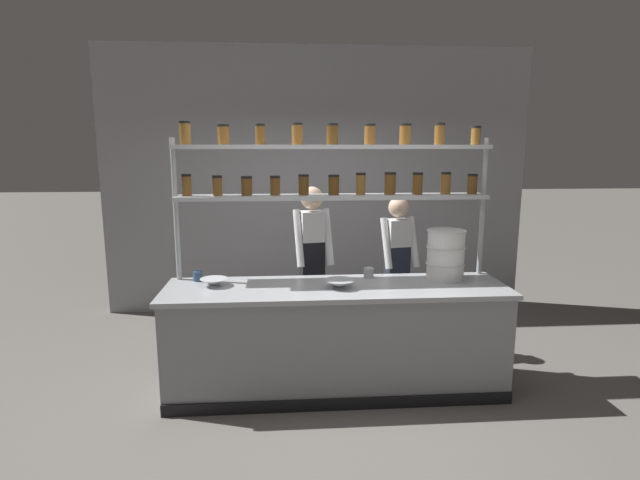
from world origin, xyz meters
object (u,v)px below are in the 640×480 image
(serving_cup_by_board, at_px, (369,273))
(serving_cup_front, at_px, (198,276))
(spice_shelf_unit, at_px, (333,177))
(chef_left, at_px, (312,261))
(container_stack, at_px, (446,255))
(prep_bowl_near_left, at_px, (214,282))
(prep_bowl_center_front, at_px, (340,284))
(chef_center, at_px, (397,264))

(serving_cup_by_board, bearing_deg, serving_cup_front, -179.82)
(spice_shelf_unit, bearing_deg, chef_left, 113.92)
(container_stack, relative_size, prep_bowl_near_left, 1.90)
(chef_left, distance_m, serving_cup_front, 1.11)
(spice_shelf_unit, xyz_separation_m, serving_cup_by_board, (0.32, -0.06, -0.85))
(serving_cup_front, bearing_deg, serving_cup_by_board, 0.18)
(prep_bowl_center_front, height_order, serving_cup_front, serving_cup_front)
(prep_bowl_near_left, distance_m, serving_cup_front, 0.24)
(chef_left, bearing_deg, serving_cup_by_board, -52.71)
(container_stack, bearing_deg, prep_bowl_center_front, -167.21)
(chef_left, distance_m, prep_bowl_near_left, 1.06)
(container_stack, relative_size, serving_cup_front, 5.14)
(spice_shelf_unit, relative_size, serving_cup_front, 32.34)
(serving_cup_by_board, bearing_deg, chef_center, 55.11)
(prep_bowl_near_left, bearing_deg, serving_cup_by_board, 7.57)
(prep_bowl_near_left, distance_m, prep_bowl_center_front, 1.05)
(spice_shelf_unit, bearing_deg, serving_cup_by_board, -11.17)
(container_stack, bearing_deg, serving_cup_by_board, 171.38)
(container_stack, distance_m, serving_cup_by_board, 0.69)
(prep_bowl_near_left, xyz_separation_m, serving_cup_front, (-0.16, 0.17, 0.01))
(spice_shelf_unit, xyz_separation_m, serving_cup_front, (-1.19, -0.07, -0.85))
(serving_cup_by_board, bearing_deg, prep_bowl_center_front, -133.05)
(chef_left, distance_m, serving_cup_by_board, 0.65)
(spice_shelf_unit, xyz_separation_m, container_stack, (0.98, -0.16, -0.67))
(spice_shelf_unit, bearing_deg, prep_bowl_center_front, -87.25)
(container_stack, height_order, serving_cup_by_board, container_stack)
(spice_shelf_unit, distance_m, chef_center, 1.25)
(chef_center, relative_size, prep_bowl_center_front, 6.34)
(chef_left, relative_size, serving_cup_by_board, 19.23)
(serving_cup_front, distance_m, serving_cup_by_board, 1.50)
(chef_left, distance_m, container_stack, 1.27)
(spice_shelf_unit, distance_m, chef_left, 0.92)
(serving_cup_by_board, bearing_deg, container_stack, -8.62)
(spice_shelf_unit, relative_size, prep_bowl_center_front, 11.07)
(container_stack, relative_size, prep_bowl_center_front, 1.76)
(container_stack, bearing_deg, chef_center, 112.70)
(prep_bowl_near_left, height_order, prep_bowl_center_front, prep_bowl_center_front)
(chef_center, height_order, prep_bowl_near_left, chef_center)
(spice_shelf_unit, bearing_deg, serving_cup_front, -176.78)
(serving_cup_front, bearing_deg, prep_bowl_near_left, -47.33)
(chef_left, bearing_deg, prep_bowl_near_left, -155.32)
(spice_shelf_unit, height_order, serving_cup_by_board, spice_shelf_unit)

